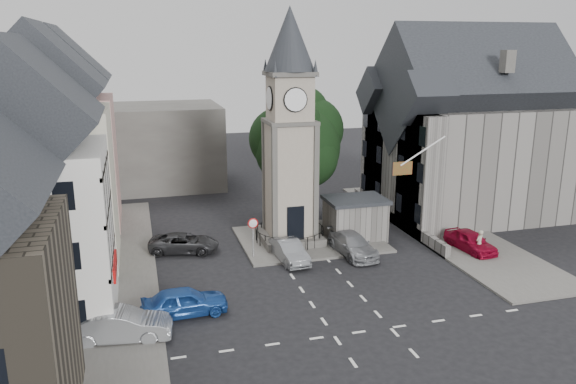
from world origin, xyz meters
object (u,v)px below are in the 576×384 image
object	(u,v)px
stone_shelter	(355,218)
car_west_blue	(185,302)
clock_tower	(290,130)
pedestrian	(479,243)
car_east_red	(470,241)

from	to	relation	value
stone_shelter	car_west_blue	xyz separation A→B (m)	(-13.11, -8.86, -0.78)
clock_tower	pedestrian	size ratio (longest dim) A/B	8.91
car_east_red	pedestrian	bearing A→B (deg)	-96.18
clock_tower	car_west_blue	bearing A→B (deg)	-131.61
stone_shelter	car_west_blue	world-z (taller)	stone_shelter
clock_tower	car_west_blue	world-z (taller)	clock_tower
car_west_blue	stone_shelter	bearing A→B (deg)	-59.74
stone_shelter	car_east_red	world-z (taller)	stone_shelter
clock_tower	pedestrian	bearing A→B (deg)	-27.52
car_east_red	pedestrian	distance (m)	1.02
stone_shelter	pedestrian	world-z (taller)	stone_shelter
stone_shelter	car_east_red	bearing A→B (deg)	-33.89
stone_shelter	clock_tower	bearing A→B (deg)	174.16
clock_tower	car_east_red	bearing A→B (deg)	-23.46
car_east_red	pedestrian	xyz separation A→B (m)	(0.00, -1.00, 0.19)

